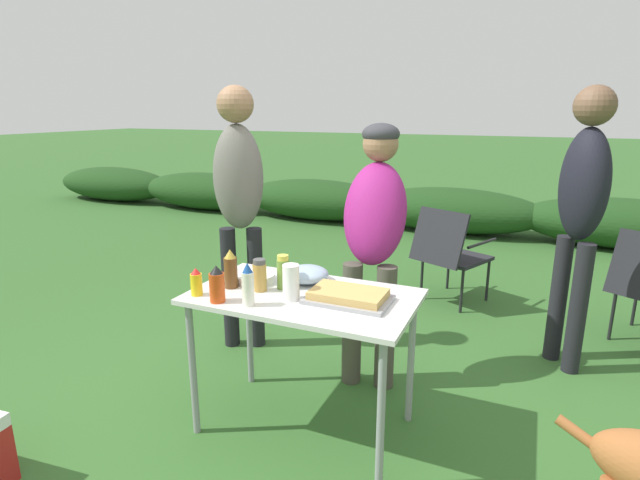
% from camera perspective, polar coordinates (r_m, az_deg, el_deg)
% --- Properties ---
extents(ground_plane, '(60.00, 60.00, 0.00)m').
position_cam_1_polar(ground_plane, '(2.82, -1.77, -20.39)').
color(ground_plane, '#336028').
extents(shrub_hedge, '(14.40, 0.90, 0.60)m').
position_cam_1_polar(shrub_hedge, '(6.94, 14.90, 3.32)').
color(shrub_hedge, '#1E4219').
rests_on(shrub_hedge, ground).
extents(folding_table, '(1.10, 0.64, 0.74)m').
position_cam_1_polar(folding_table, '(2.50, -1.89, -7.87)').
color(folding_table, silver).
rests_on(folding_table, ground).
extents(food_tray, '(0.39, 0.25, 0.06)m').
position_cam_1_polar(food_tray, '(2.37, 3.22, -6.47)').
color(food_tray, '#9E9EA3').
rests_on(food_tray, folding_table).
extents(plate_stack, '(0.21, 0.21, 0.04)m').
position_cam_1_polar(plate_stack, '(2.66, -7.44, -4.28)').
color(plate_stack, white).
rests_on(plate_stack, folding_table).
extents(mixing_bowl, '(0.23, 0.23, 0.08)m').
position_cam_1_polar(mixing_bowl, '(2.63, -1.51, -3.92)').
color(mixing_bowl, '#99B2CC').
rests_on(mixing_bowl, folding_table).
extents(paper_cup_stack, '(0.08, 0.08, 0.17)m').
position_cam_1_polar(paper_cup_stack, '(2.38, -3.33, -4.85)').
color(paper_cup_stack, white).
rests_on(paper_cup_stack, folding_table).
extents(relish_jar, '(0.06, 0.06, 0.18)m').
position_cam_1_polar(relish_jar, '(2.52, -4.24, -3.71)').
color(relish_jar, olive).
rests_on(relish_jar, folding_table).
extents(hot_sauce_bottle, '(0.07, 0.07, 0.18)m').
position_cam_1_polar(hot_sauce_bottle, '(2.40, -11.70, -5.01)').
color(hot_sauce_bottle, '#CC4214').
rests_on(hot_sauce_bottle, folding_table).
extents(mayo_bottle, '(0.06, 0.06, 0.21)m').
position_cam_1_polar(mayo_bottle, '(2.32, -8.23, -5.16)').
color(mayo_bottle, silver).
rests_on(mayo_bottle, folding_table).
extents(mustard_bottle, '(0.06, 0.06, 0.14)m').
position_cam_1_polar(mustard_bottle, '(2.51, -13.95, -4.70)').
color(mustard_bottle, yellow).
rests_on(mustard_bottle, folding_table).
extents(beer_bottle, '(0.07, 0.07, 0.20)m').
position_cam_1_polar(beer_bottle, '(2.57, -10.17, -3.34)').
color(beer_bottle, brown).
rests_on(beer_bottle, folding_table).
extents(spice_jar, '(0.07, 0.07, 0.16)m').
position_cam_1_polar(spice_jar, '(2.51, -6.91, -4.04)').
color(spice_jar, '#B2893D').
rests_on(spice_jar, folding_table).
extents(standing_person_in_gray_fleece, '(0.42, 0.51, 1.54)m').
position_cam_1_polar(standing_person_in_gray_fleece, '(2.92, 6.25, 1.55)').
color(standing_person_in_gray_fleece, '#4C473D').
rests_on(standing_person_in_gray_fleece, ground).
extents(standing_person_in_navy_coat, '(0.39, 0.34, 1.77)m').
position_cam_1_polar(standing_person_in_navy_coat, '(3.33, -9.25, 5.41)').
color(standing_person_in_navy_coat, black).
rests_on(standing_person_in_navy_coat, ground).
extents(standing_person_in_olive_jacket, '(0.39, 0.41, 1.76)m').
position_cam_1_polar(standing_person_in_olive_jacket, '(3.40, 27.74, 3.92)').
color(standing_person_in_olive_jacket, black).
rests_on(standing_person_in_olive_jacket, ground).
extents(camp_chair_green_behind_table, '(0.67, 0.73, 0.83)m').
position_cam_1_polar(camp_chair_green_behind_table, '(4.32, 14.58, -1.20)').
color(camp_chair_green_behind_table, '#232328').
rests_on(camp_chair_green_behind_table, ground).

